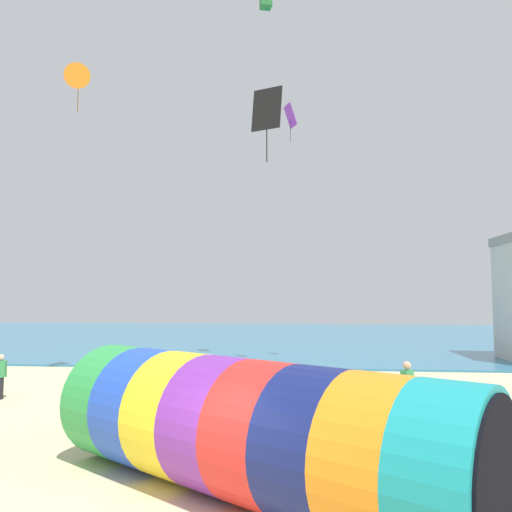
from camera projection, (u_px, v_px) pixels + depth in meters
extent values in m
cube|color=teal|center=(279.00, 337.00, 44.77)|extent=(120.00, 40.00, 0.10)
cylinder|color=green|center=(123.00, 401.00, 11.49)|extent=(2.29, 2.67, 2.50)
cylinder|color=blue|center=(152.00, 407.00, 10.81)|extent=(2.29, 2.67, 2.50)
cylinder|color=yellow|center=(186.00, 415.00, 10.13)|extent=(2.29, 2.67, 2.50)
cylinder|color=purple|center=(224.00, 423.00, 9.45)|extent=(2.29, 2.67, 2.50)
cylinder|color=red|center=(269.00, 433.00, 8.76)|extent=(2.29, 2.67, 2.50)
cylinder|color=navy|center=(321.00, 445.00, 8.08)|extent=(2.29, 2.67, 2.50)
cylinder|color=orange|center=(382.00, 459.00, 7.40)|extent=(2.29, 2.67, 2.50)
cylinder|color=teal|center=(456.00, 475.00, 6.71)|extent=(2.29, 2.67, 2.50)
cylinder|color=black|center=(501.00, 485.00, 6.36)|extent=(1.34, 1.94, 2.30)
cube|color=black|center=(267.00, 109.00, 14.55)|extent=(0.93, 0.54, 1.31)
cylinder|color=black|center=(267.00, 139.00, 14.48)|extent=(0.03, 0.03, 1.32)
cube|color=#1E642A|center=(266.00, 2.00, 25.72)|extent=(0.71, 0.71, 0.61)
cone|color=orange|center=(78.00, 78.00, 21.80)|extent=(1.45, 1.57, 1.29)
cylinder|color=#8F4F12|center=(78.00, 98.00, 21.73)|extent=(0.03, 0.03, 1.19)
cube|color=purple|center=(290.00, 116.00, 25.09)|extent=(0.71, 0.89, 1.09)
cylinder|color=#4C1E6B|center=(290.00, 131.00, 25.02)|extent=(0.03, 0.03, 1.14)
cylinder|color=black|center=(408.00, 408.00, 14.34)|extent=(0.24, 0.24, 0.87)
cube|color=#338C4C|center=(407.00, 382.00, 14.40)|extent=(0.41, 0.41, 0.65)
sphere|color=tan|center=(407.00, 365.00, 14.44)|extent=(0.24, 0.24, 0.24)
cylinder|color=black|center=(0.00, 388.00, 17.76)|extent=(0.24, 0.24, 0.78)
cube|color=#338C4C|center=(1.00, 369.00, 17.82)|extent=(0.40, 0.29, 0.58)
sphere|color=beige|center=(1.00, 357.00, 17.85)|extent=(0.21, 0.21, 0.21)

